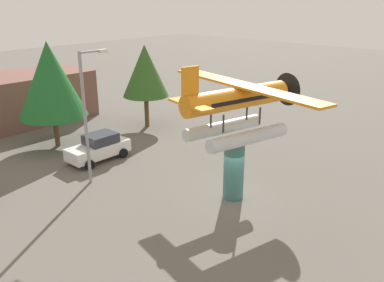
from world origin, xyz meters
TOP-DOWN VIEW (x-y plane):
  - ground_plane at (0.00, 0.00)m, footprint 140.00×140.00m
  - display_pedestal at (0.00, 0.00)m, footprint 1.10×1.10m
  - floatplane_monument at (0.13, -0.03)m, footprint 7.17×10.37m
  - car_mid_white at (-1.62, 9.85)m, footprint 4.20×2.02m
  - streetlight_primary at (-3.86, 7.36)m, footprint 1.84×0.28m
  - storefront_building at (-1.78, 22.00)m, footprint 13.45×6.00m
  - tree_east at (-2.08, 14.31)m, footprint 4.72×4.72m
  - tree_center_back at (5.49, 13.03)m, footprint 3.71×3.71m

SIDE VIEW (x-z plane):
  - ground_plane at x=0.00m, z-range 0.00..0.00m
  - car_mid_white at x=-1.62m, z-range 0.00..1.76m
  - display_pedestal at x=0.00m, z-range 0.00..3.37m
  - storefront_building at x=-1.78m, z-range 0.00..4.07m
  - streetlight_primary at x=-3.86m, z-range 0.63..8.24m
  - tree_center_back at x=5.49m, z-range 1.28..8.00m
  - tree_east at x=-2.08m, z-range 1.12..8.61m
  - floatplane_monument at x=0.13m, z-range 3.04..7.04m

